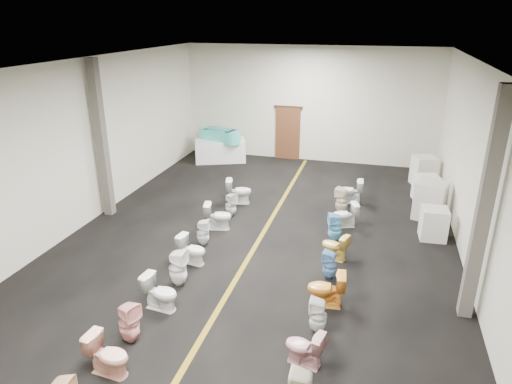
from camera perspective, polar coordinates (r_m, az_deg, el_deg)
floor at (r=11.67m, az=-0.26°, el=-7.09°), size 16.00×16.00×0.00m
ceiling at (r=10.33m, az=-0.30°, el=15.47°), size 16.00×16.00×0.00m
wall_back at (r=18.40m, az=6.60°, el=10.79°), size 10.00×0.00×10.00m
wall_left at (r=13.01m, az=-22.08°, el=5.02°), size 0.00×16.00×16.00m
wall_right at (r=10.65m, az=26.59°, el=0.95°), size 0.00×16.00×16.00m
aisle_stripe at (r=11.67m, az=-0.26°, el=-7.08°), size 0.12×15.60×0.01m
back_door at (r=18.73m, az=3.98°, el=7.31°), size 1.00×0.10×2.10m
door_frame at (r=18.52m, az=4.07°, el=10.53°), size 1.15×0.08×0.10m
column_left at (r=13.64m, az=-18.77°, el=6.16°), size 0.25×0.25×4.50m
column_right at (r=9.22m, az=26.61°, el=-2.00°), size 0.25×0.25×4.50m
display_table at (r=18.56m, az=-4.49°, el=5.21°), size 2.21×1.66×0.88m
bathtub at (r=18.40m, az=-4.55°, el=7.10°), size 1.82×0.97×0.55m
appliance_crate_a at (r=12.90m, az=21.32°, el=-3.70°), size 0.69×0.69×0.84m
appliance_crate_b at (r=14.08m, az=20.96°, el=-0.97°), size 1.01×1.01×1.10m
appliance_crate_c at (r=15.43m, az=20.51°, el=0.42°), size 0.87×0.87×0.82m
appliance_crate_d at (r=16.82m, az=20.22°, el=2.49°), size 0.91×0.91×1.02m
toilet_left_2 at (r=8.24m, az=-17.98°, el=-18.81°), size 0.75×0.47×0.74m
toilet_left_3 at (r=8.78m, az=-15.58°, el=-15.43°), size 0.48×0.47×0.81m
toilet_left_4 at (r=9.50m, az=-11.87°, el=-12.19°), size 0.77×0.49×0.74m
toilet_left_5 at (r=10.15m, az=-9.74°, el=-9.32°), size 0.39×0.39×0.86m
toilet_left_6 at (r=10.98m, az=-8.00°, el=-7.15°), size 0.74×0.50×0.70m
toilet_left_7 at (r=11.78m, az=-6.65°, el=-5.05°), size 0.36×0.35×0.70m
toilet_left_8 at (r=12.60m, az=-4.77°, el=-3.02°), size 0.82×0.57×0.76m
toilet_left_9 at (r=13.39m, az=-3.16°, el=-1.58°), size 0.43×0.43×0.71m
toilet_left_10 at (r=14.28m, az=-2.17°, el=0.11°), size 0.87×0.63×0.80m
toilet_right_3 at (r=8.10m, az=6.03°, el=-18.79°), size 0.73×0.52×0.68m
toilet_right_4 at (r=8.79m, az=7.77°, el=-15.08°), size 0.33×0.32×0.71m
toilet_right_5 at (r=9.49m, az=8.75°, el=-11.91°), size 0.80×0.51×0.77m
toilet_right_6 at (r=10.42m, az=9.20°, el=-8.98°), size 0.35×0.35×0.68m
toilet_right_7 at (r=11.22m, az=9.79°, el=-6.71°), size 0.75×0.58×0.67m
toilet_right_8 at (r=12.05m, az=9.83°, el=-4.37°), size 0.45×0.44×0.78m
toilet_right_9 at (r=12.92m, az=11.07°, el=-2.84°), size 0.79×0.61×0.71m
toilet_right_10 at (r=13.79m, az=10.67°, el=-1.04°), size 0.45×0.45×0.80m
toilet_right_11 at (r=14.59m, az=11.68°, el=0.11°), size 0.79×0.49×0.78m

